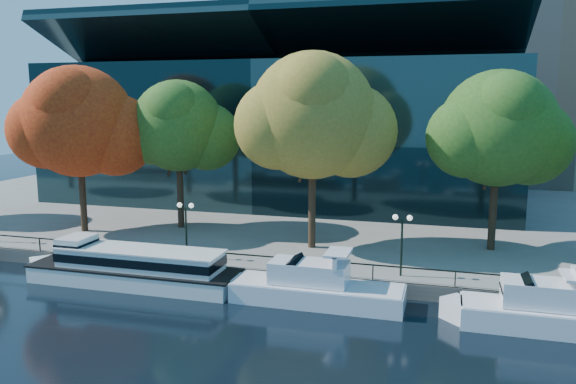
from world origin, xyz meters
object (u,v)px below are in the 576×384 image
(tour_boat, at_px, (128,265))
(lamp_2, at_px, (402,231))
(tree_2, at_px, (180,128))
(tree_4, at_px, (501,131))
(tree_3, at_px, (315,118))
(cruiser_near, at_px, (310,286))
(lamp_1, at_px, (186,217))
(tree_1, at_px, (80,124))
(cruiser_far, at_px, (542,310))

(tour_boat, height_order, lamp_2, lamp_2)
(tour_boat, relative_size, lamp_2, 3.94)
(tour_boat, relative_size, tree_2, 1.23)
(tree_4, bearing_deg, tree_3, -166.90)
(cruiser_near, bearing_deg, tree_2, 139.67)
(tour_boat, distance_m, tree_4, 28.11)
(lamp_1, bearing_deg, tree_3, 32.87)
(tree_1, distance_m, tree_4, 33.58)
(tour_boat, bearing_deg, tree_4, 26.55)
(tour_boat, relative_size, tree_3, 1.07)
(cruiser_far, distance_m, tree_3, 20.13)
(cruiser_far, bearing_deg, tree_2, 154.93)
(cruiser_near, distance_m, tree_1, 25.48)
(cruiser_far, height_order, tree_1, tree_1)
(lamp_2, bearing_deg, tree_2, 156.22)
(tree_3, distance_m, lamp_2, 11.13)
(tour_boat, height_order, tree_3, tree_3)
(tree_2, relative_size, lamp_1, 3.21)
(tree_2, bearing_deg, tour_boat, -80.31)
(tree_1, xyz_separation_m, lamp_1, (12.05, -5.18, -6.22))
(tree_3, relative_size, lamp_1, 3.68)
(tour_boat, xyz_separation_m, tree_4, (23.91, 11.95, 8.69))
(tree_1, bearing_deg, tree_3, 0.23)
(tree_3, xyz_separation_m, tree_4, (13.23, 3.08, -0.90))
(tree_1, distance_m, tree_2, 8.22)
(tree_4, bearing_deg, lamp_2, -126.82)
(cruiser_far, distance_m, tree_4, 15.46)
(cruiser_far, bearing_deg, cruiser_near, 177.85)
(tour_boat, distance_m, cruiser_far, 25.52)
(cruiser_far, distance_m, tree_1, 37.39)
(tree_3, bearing_deg, tree_4, 13.10)
(lamp_2, bearing_deg, lamp_1, 180.00)
(cruiser_near, distance_m, tree_4, 18.83)
(tree_1, height_order, tree_4, tree_1)
(tree_2, bearing_deg, lamp_1, -61.97)
(tour_boat, bearing_deg, tree_3, 39.71)
(tree_2, distance_m, lamp_1, 11.46)
(tree_1, bearing_deg, lamp_1, -23.27)
(cruiser_far, bearing_deg, tree_3, 147.45)
(tree_3, bearing_deg, lamp_1, -147.13)
(tour_boat, distance_m, cruiser_near, 12.54)
(tour_boat, height_order, tree_1, tree_1)
(lamp_2, bearing_deg, tree_3, 143.00)
(cruiser_near, bearing_deg, tree_4, 46.66)
(tree_4, distance_m, lamp_1, 23.72)
(tour_boat, height_order, cruiser_near, cruiser_near)
(tour_boat, bearing_deg, lamp_2, 11.54)
(cruiser_far, bearing_deg, tree_1, 165.00)
(cruiser_far, bearing_deg, tour_boat, 178.66)
(cruiser_near, bearing_deg, tree_1, 158.03)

